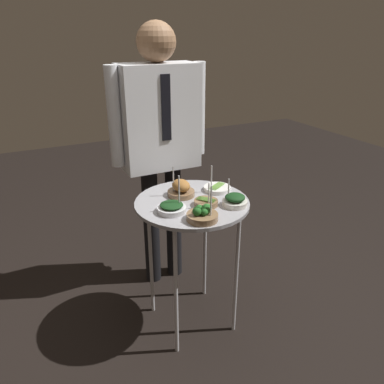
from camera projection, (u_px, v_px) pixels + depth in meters
name	position (u px, v px, depth m)	size (l,w,h in m)	color
ground_plane	(192.00, 319.00, 2.18)	(8.00, 8.00, 0.00)	black
serving_cart	(192.00, 214.00, 1.91)	(0.58, 0.58, 0.76)	#939399
bowl_roast_far_rim	(181.00, 189.00, 1.92)	(0.14, 0.14, 0.16)	brown
bowl_asparagus_front_right	(206.00, 202.00, 1.83)	(0.12, 0.12, 0.13)	brown
bowl_spinach_near_rim	(172.00, 208.00, 1.76)	(0.14, 0.14, 0.18)	silver
bowl_asparagus_mid_right	(217.00, 188.00, 2.00)	(0.14, 0.14, 0.15)	white
bowl_broccoli_center	(202.00, 215.00, 1.68)	(0.14, 0.14, 0.17)	brown
bowl_spinach_back_left	(235.00, 200.00, 1.82)	(0.12, 0.12, 0.13)	silver
waiter_figure	(159.00, 130.00, 2.17)	(0.59, 0.22, 1.60)	black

